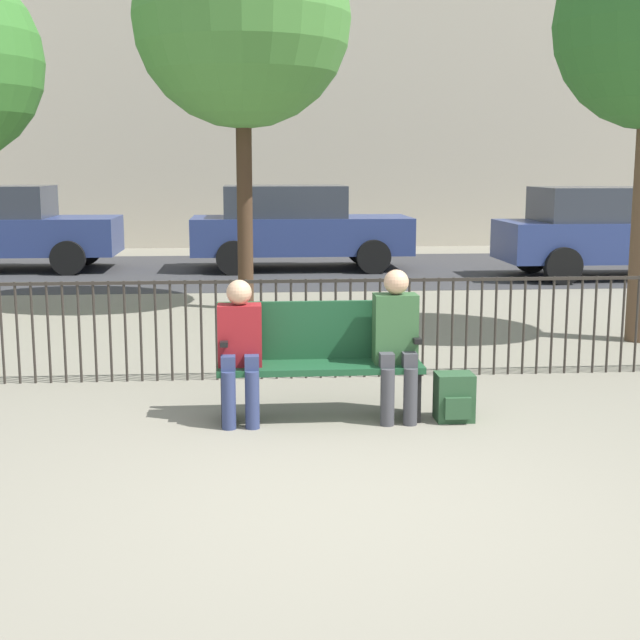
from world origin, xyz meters
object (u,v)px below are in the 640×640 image
(park_bench, at_px, (319,357))
(parked_car_2, at_px, (296,226))
(tree_0, at_px, (242,18))
(seated_person_1, at_px, (396,337))
(backpack, at_px, (454,397))
(parked_car_0, at_px, (613,231))
(seated_person_0, at_px, (240,344))
(parked_car_1, at_px, (2,227))

(park_bench, xyz_separation_m, parked_car_2, (0.38, 10.35, 0.35))
(parked_car_2, bearing_deg, tree_0, -101.44)
(seated_person_1, height_order, backpack, seated_person_1)
(tree_0, xyz_separation_m, parked_car_0, (6.57, 3.04, -3.10))
(seated_person_0, bearing_deg, tree_0, 89.65)
(parked_car_0, bearing_deg, tree_0, -155.15)
(park_bench, relative_size, tree_0, 0.30)
(seated_person_0, distance_m, backpack, 1.74)
(parked_car_0, xyz_separation_m, parked_car_1, (-11.23, 2.02, 0.00))
(backpack, height_order, tree_0, tree_0)
(seated_person_0, height_order, parked_car_0, parked_car_0)
(parked_car_1, bearing_deg, park_bench, -63.60)
(seated_person_0, bearing_deg, parked_car_1, 113.35)
(seated_person_1, height_order, parked_car_0, parked_car_0)
(seated_person_0, height_order, parked_car_2, parked_car_2)
(backpack, xyz_separation_m, parked_car_2, (-0.67, 10.56, 0.66))
(backpack, xyz_separation_m, parked_car_0, (4.92, 8.78, 0.66))
(seated_person_1, relative_size, parked_car_1, 0.28)
(backpack, height_order, parked_car_1, parked_car_1)
(seated_person_0, relative_size, backpack, 2.97)
(parked_car_0, distance_m, parked_car_2, 5.87)
(parked_car_0, xyz_separation_m, parked_car_2, (-5.59, 1.79, 0.00))
(tree_0, distance_m, parked_car_2, 5.82)
(seated_person_1, height_order, tree_0, tree_0)
(park_bench, height_order, seated_person_0, seated_person_0)
(tree_0, bearing_deg, backpack, -73.96)
(park_bench, distance_m, parked_car_2, 10.37)
(park_bench, relative_size, seated_person_0, 1.43)
(parked_car_0, bearing_deg, backpack, -119.27)
(seated_person_0, xyz_separation_m, backpack, (1.68, -0.08, -0.44))
(park_bench, height_order, seated_person_1, seated_person_1)
(tree_0, relative_size, parked_car_1, 1.29)
(tree_0, relative_size, parked_car_0, 1.29)
(seated_person_1, relative_size, backpack, 3.15)
(backpack, relative_size, parked_car_0, 0.09)
(park_bench, xyz_separation_m, seated_person_0, (-0.63, -0.13, 0.14))
(backpack, height_order, parked_car_0, parked_car_0)
(backpack, bearing_deg, seated_person_0, 177.41)
(seated_person_0, height_order, backpack, seated_person_0)
(seated_person_1, xyz_separation_m, parked_car_1, (-5.85, 10.71, 0.18))
(backpack, height_order, parked_car_2, parked_car_2)
(parked_car_1, bearing_deg, parked_car_2, -2.36)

